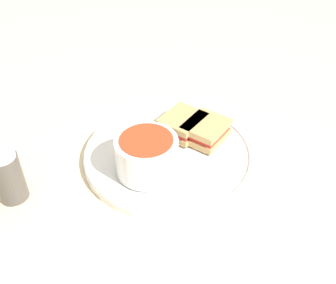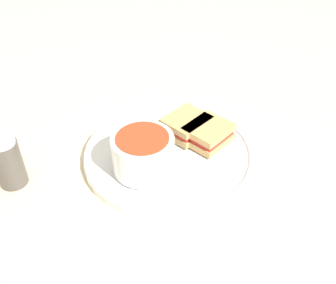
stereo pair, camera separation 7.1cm
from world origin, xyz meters
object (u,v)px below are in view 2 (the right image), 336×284
Objects in this scene: soup_bowl at (143,153)px; sandwich_half_far at (186,125)px; spoon at (125,148)px; salt_shaker at (8,161)px; sandwich_half_near at (208,133)px.

sandwich_half_far is (0.12, -0.04, -0.02)m from soup_bowl.
sandwich_half_far reaches higher than spoon.
sandwich_half_near is at bearing -57.04° from salt_shaker.
sandwich_half_near is 0.05m from sandwich_half_far.
spoon is 0.13m from sandwich_half_far.
salt_shaker is (-0.21, 0.25, 0.01)m from sandwich_half_far.
salt_shaker reaches higher than sandwich_half_far.
sandwich_half_near and sandwich_half_far have the same top height.
spoon is 1.06× the size of sandwich_half_near.
soup_bowl is 0.23m from salt_shaker.
sandwich_half_near is (0.07, -0.14, 0.01)m from spoon.
soup_bowl is at bearing 160.48° from sandwich_half_far.
salt_shaker is at bearing -54.94° from spoon.
soup_bowl is at bearing 53.29° from spoon.
sandwich_half_far is at bearing -19.52° from soup_bowl.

